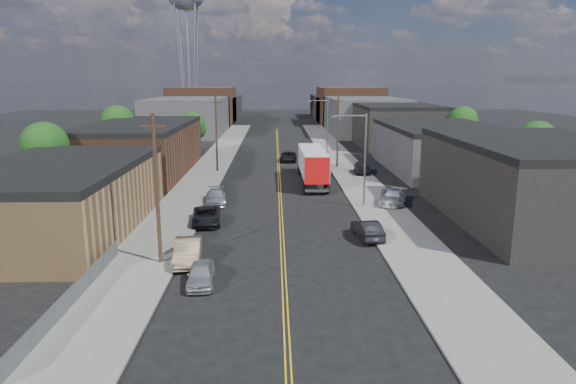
{
  "coord_description": "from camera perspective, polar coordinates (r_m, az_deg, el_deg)",
  "views": [
    {
      "loc": [
        -0.53,
        -22.72,
        12.07
      ],
      "look_at": [
        0.61,
        20.83,
        2.5
      ],
      "focal_mm": 32.0,
      "sensor_mm": 36.0,
      "label": 1
    }
  ],
  "objects": [
    {
      "name": "tree_right_far",
      "position": [
        88.47,
        18.9,
        7.26
      ],
      "size": [
        4.85,
        4.76,
        7.91
      ],
      "color": "black",
      "rests_on": "ground"
    },
    {
      "name": "chainlink_fence",
      "position": [
        30.63,
        -22.76,
        -10.5
      ],
      "size": [
        0.05,
        16.0,
        1.22
      ],
      "color": "slate",
      "rests_on": "ground"
    },
    {
      "name": "sidewalk_right",
      "position": [
        69.5,
        6.83,
        2.36
      ],
      "size": [
        5.0,
        140.0,
        0.15
      ],
      "primitive_type": "cube",
      "color": "slate",
      "rests_on": "ground"
    },
    {
      "name": "centerline",
      "position": [
        68.79,
        -1.03,
        2.29
      ],
      "size": [
        0.32,
        120.0,
        0.01
      ],
      "primitive_type": "cube",
      "color": "gold",
      "rests_on": "ground"
    },
    {
      "name": "skyline_left_c",
      "position": [
        164.11,
        -8.42,
        9.26
      ],
      "size": [
        16.0,
        40.0,
        7.0
      ],
      "primitive_type": "cube",
      "color": "black",
      "rests_on": "ground"
    },
    {
      "name": "streetlight_far",
      "position": [
        83.39,
        4.14,
        7.72
      ],
      "size": [
        3.39,
        0.25,
        9.0
      ],
      "color": "gray",
      "rests_on": "ground"
    },
    {
      "name": "car_right_lot_c",
      "position": [
        67.34,
        8.24,
        2.74
      ],
      "size": [
        2.08,
        4.67,
        1.56
      ],
      "primitive_type": "imported",
      "rotation": [
        0.0,
        0.0,
        -0.05
      ],
      "color": "black",
      "rests_on": "sidewalk_right"
    },
    {
      "name": "car_left_a",
      "position": [
        31.56,
        -9.66,
        -8.97
      ],
      "size": [
        1.82,
        4.01,
        1.34
      ],
      "primitive_type": "imported",
      "rotation": [
        0.0,
        0.0,
        0.06
      ],
      "color": "#B8BCBE",
      "rests_on": "ground"
    },
    {
      "name": "car_left_c",
      "position": [
        44.29,
        -9.07,
        -2.65
      ],
      "size": [
        2.84,
        5.23,
        1.39
      ],
      "primitive_type": "imported",
      "rotation": [
        0.0,
        0.0,
        0.11
      ],
      "color": "black",
      "rests_on": "ground"
    },
    {
      "name": "warehouse_brown",
      "position": [
        69.53,
        -16.09,
        4.66
      ],
      "size": [
        12.0,
        26.0,
        6.6
      ],
      "color": "#4D301F",
      "rests_on": "ground"
    },
    {
      "name": "industrial_right_a",
      "position": [
        49.04,
        25.87,
        1.13
      ],
      "size": [
        14.0,
        22.0,
        7.1
      ],
      "color": "black",
      "rests_on": "ground"
    },
    {
      "name": "car_ahead_truck",
      "position": [
        77.5,
        0.02,
        3.95
      ],
      "size": [
        2.7,
        5.21,
        1.4
      ],
      "primitive_type": "imported",
      "rotation": [
        0.0,
        0.0,
        -0.08
      ],
      "color": "black",
      "rests_on": "ground"
    },
    {
      "name": "sidewalk_left",
      "position": [
        69.36,
        -8.91,
        2.28
      ],
      "size": [
        5.0,
        140.0,
        0.15
      ],
      "primitive_type": "cube",
      "color": "slate",
      "rests_on": "ground"
    },
    {
      "name": "tree_right_near",
      "position": [
        66.6,
        25.96,
        4.94
      ],
      "size": [
        4.6,
        4.48,
        7.44
      ],
      "color": "black",
      "rests_on": "ground"
    },
    {
      "name": "tree_left_far",
      "position": [
        86.11,
        -10.53,
        7.18
      ],
      "size": [
        4.35,
        4.2,
        6.97
      ],
      "color": "black",
      "rests_on": "ground"
    },
    {
      "name": "car_right_oncoming",
      "position": [
        40.19,
        8.81,
        -4.14
      ],
      "size": [
        2.06,
        4.6,
        1.47
      ],
      "primitive_type": "imported",
      "rotation": [
        0.0,
        0.0,
        3.26
      ],
      "color": "black",
      "rests_on": "ground"
    },
    {
      "name": "skyline_left_b",
      "position": [
        144.22,
        -9.38,
        9.42
      ],
      "size": [
        16.0,
        26.0,
        10.0
      ],
      "primitive_type": "cube",
      "color": "#4D301F",
      "rests_on": "ground"
    },
    {
      "name": "skyline_right_b",
      "position": [
        144.37,
        6.78,
        9.5
      ],
      "size": [
        16.0,
        26.0,
        10.0
      ],
      "primitive_type": "cube",
      "color": "#4D301F",
      "rests_on": "ground"
    },
    {
      "name": "car_left_d",
      "position": [
        51.32,
        -8.03,
        -0.55
      ],
      "size": [
        2.43,
        4.9,
        1.37
      ],
      "primitive_type": "imported",
      "rotation": [
        0.0,
        0.0,
        0.11
      ],
      "color": "#BABCBF",
      "rests_on": "ground"
    },
    {
      "name": "water_tower",
      "position": [
        135.73,
        -11.27,
        20.03
      ],
      "size": [
        9.0,
        9.0,
        36.9
      ],
      "color": "gray",
      "rests_on": "ground"
    },
    {
      "name": "tree_left_mid",
      "position": [
        81.44,
        -18.34,
        7.13
      ],
      "size": [
        5.1,
        5.04,
        8.37
      ],
      "color": "black",
      "rests_on": "ground"
    },
    {
      "name": "skyline_right_a",
      "position": [
        119.77,
        8.47,
        8.39
      ],
      "size": [
        16.0,
        30.0,
        8.0
      ],
      "primitive_type": "cube",
      "color": "#353537",
      "rests_on": "ground"
    },
    {
      "name": "tree_left_near",
      "position": [
        58.1,
        -25.33,
        4.39
      ],
      "size": [
        4.85,
        4.76,
        7.91
      ],
      "color": "black",
      "rests_on": "ground"
    },
    {
      "name": "industrial_right_c",
      "position": [
        97.72,
        11.94,
        7.27
      ],
      "size": [
        14.0,
        22.0,
        7.6
      ],
      "color": "black",
      "rests_on": "ground"
    },
    {
      "name": "semi_truck",
      "position": [
        61.7,
        2.66,
        3.3
      ],
      "size": [
        2.81,
        15.69,
        4.1
      ],
      "rotation": [
        0.0,
        0.0,
        0.01
      ],
      "color": "silver",
      "rests_on": "ground"
    },
    {
      "name": "skyline_left_a",
      "position": [
        119.6,
        -10.98,
        8.3
      ],
      "size": [
        16.0,
        30.0,
        8.0
      ],
      "primitive_type": "cube",
      "color": "#353537",
      "rests_on": "ground"
    },
    {
      "name": "utility_pole_right",
      "position": [
        71.6,
        5.55,
        6.78
      ],
      "size": [
        1.6,
        0.26,
        10.0
      ],
      "color": "black",
      "rests_on": "ground"
    },
    {
      "name": "industrial_right_b",
      "position": [
        72.88,
        16.58,
        4.77
      ],
      "size": [
        14.0,
        24.0,
        6.1
      ],
      "color": "#353537",
      "rests_on": "ground"
    },
    {
      "name": "ground",
      "position": [
        83.6,
        -1.12,
        4.09
      ],
      "size": [
        260.0,
        260.0,
        0.0
      ],
      "primitive_type": "plane",
      "color": "black",
      "rests_on": "ground"
    },
    {
      "name": "car_right_lot_a",
      "position": [
        51.29,
        11.53,
        -0.5
      ],
      "size": [
        3.42,
        5.46,
        1.41
      ],
      "primitive_type": "imported",
      "rotation": [
        0.0,
        0.0,
        -0.23
      ],
      "color": "#9FA3A4",
      "rests_on": "sidewalk_right"
    },
    {
      "name": "skyline_right_c",
      "position": [
        164.24,
        5.76,
        9.34
      ],
      "size": [
        16.0,
        40.0,
        7.0
      ],
      "primitive_type": "cube",
      "color": "black",
      "rests_on": "ground"
    },
    {
      "name": "streetlight_near",
      "position": [
        48.88,
        8.11,
        4.34
      ],
      "size": [
        3.39,
        0.25,
        9.0
      ],
      "color": "gray",
      "rests_on": "ground"
    },
    {
      "name": "warehouse_tan",
      "position": [
        45.27,
        -24.16,
        -0.53
      ],
      "size": [
        12.0,
        22.0,
        5.6
      ],
      "color": "olive",
      "rests_on": "ground"
    },
    {
      "name": "car_left_b",
      "position": [
        35.26,
        -11.07,
        -6.5
      ],
      "size": [
        2.1,
        4.95,
        1.59
      ],
      "primitive_type": "imported",
      "rotation": [
        0.0,
        0.0,
        0.09
      ],
      "color": "#857457",
      "rests_on": "ground"
    },
    {
      "name": "utility_pole_left_far",
      "position": [
        68.51,
        -7.97,
        6.46
      ],
      "size": [
        1.6,
        0.26,
        10.0
      ],
      "color": "black",
      "rests_on": "ground"
    },
    {
      "name": "utility_pole_left_near",
      "position": [
        34.32,
        -14.38,
        0.34
      ],
      "size": [
        1.6,
        0.26,
        10.0
      ],
      "color": "black",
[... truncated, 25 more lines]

